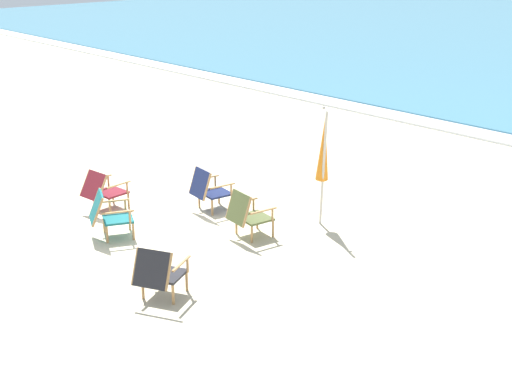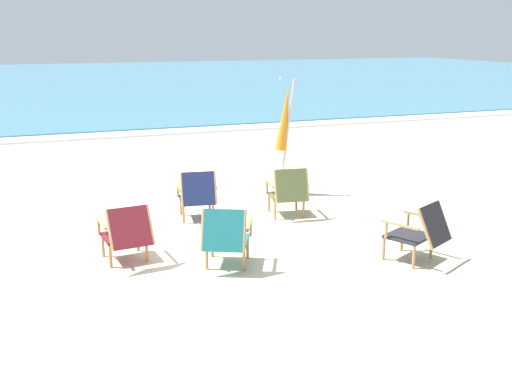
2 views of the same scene
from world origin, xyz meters
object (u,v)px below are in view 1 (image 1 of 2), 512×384
(beach_chair_back_right, at_px, (103,189))
(umbrella_furled_orange, at_px, (324,149))
(beach_chair_front_left, at_px, (247,213))
(beach_chair_mid_center, at_px, (159,272))
(beach_chair_back_left, at_px, (209,189))
(beach_chair_front_right, at_px, (108,213))

(beach_chair_back_right, distance_m, umbrella_furled_orange, 4.12)
(beach_chair_back_right, height_order, beach_chair_front_left, beach_chair_front_left)
(beach_chair_mid_center, bearing_deg, beach_chair_back_right, 160.54)
(beach_chair_back_right, distance_m, beach_chair_front_left, 2.93)
(beach_chair_back_right, xyz_separation_m, umbrella_furled_orange, (3.18, 2.44, 0.96))
(umbrella_furled_orange, bearing_deg, beach_chair_back_left, -151.94)
(beach_chair_back_right, relative_size, umbrella_furled_orange, 0.38)
(beach_chair_mid_center, relative_size, umbrella_furled_orange, 0.43)
(beach_chair_front_right, bearing_deg, beach_chair_front_left, 47.31)
(beach_chair_back_right, relative_size, beach_chair_back_left, 0.99)
(beach_chair_back_left, bearing_deg, beach_chair_mid_center, -50.28)
(beach_chair_back_right, height_order, beach_chair_back_left, beach_chair_back_left)
(beach_chair_mid_center, bearing_deg, beach_chair_front_right, 164.57)
(beach_chair_mid_center, bearing_deg, umbrella_furled_orange, 95.25)
(beach_chair_back_right, height_order, umbrella_furled_orange, umbrella_furled_orange)
(beach_chair_back_right, distance_m, beach_chair_front_right, 1.27)
(beach_chair_front_right, bearing_deg, beach_chair_mid_center, -15.43)
(beach_chair_front_left, distance_m, beach_chair_back_left, 1.44)
(beach_chair_front_right, xyz_separation_m, umbrella_furled_orange, (2.05, 3.02, 0.96))
(umbrella_furled_orange, bearing_deg, beach_chair_front_right, -124.19)
(beach_chair_mid_center, relative_size, beach_chair_front_right, 1.03)
(beach_chair_back_right, relative_size, beach_chair_front_left, 0.99)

